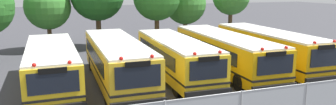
% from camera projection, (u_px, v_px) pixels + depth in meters
% --- Properties ---
extents(ground_plane, '(160.00, 160.00, 0.00)m').
position_uv_depth(ground_plane, '(173.00, 77.00, 20.14)').
color(ground_plane, '#38383D').
extents(school_bus_0, '(2.71, 9.69, 2.52)m').
position_uv_depth(school_bus_0, '(52.00, 65.00, 17.70)').
color(school_bus_0, yellow).
rests_on(school_bus_0, ground_plane).
extents(school_bus_1, '(2.63, 10.56, 2.66)m').
position_uv_depth(school_bus_1, '(117.00, 60.00, 18.69)').
color(school_bus_1, yellow).
rests_on(school_bus_1, ground_plane).
extents(school_bus_2, '(2.70, 9.82, 2.56)m').
position_uv_depth(school_bus_2, '(175.00, 56.00, 19.78)').
color(school_bus_2, yellow).
rests_on(school_bus_2, ground_plane).
extents(school_bus_3, '(2.89, 11.11, 2.62)m').
position_uv_depth(school_bus_3, '(224.00, 51.00, 21.18)').
color(school_bus_3, '#EAA80C').
rests_on(school_bus_3, ground_plane).
extents(school_bus_4, '(2.71, 10.49, 2.69)m').
position_uv_depth(school_bus_4, '(268.00, 47.00, 22.35)').
color(school_bus_4, '#EAA80C').
rests_on(school_bus_4, ground_plane).
extents(tree_1, '(3.96, 3.96, 5.83)m').
position_uv_depth(tree_1, '(49.00, 5.00, 28.10)').
color(tree_1, '#4C3823').
rests_on(tree_1, ground_plane).
extents(tree_4, '(4.09, 4.09, 5.92)m').
position_uv_depth(tree_4, '(185.00, 4.00, 32.00)').
color(tree_4, '#4C3823').
rests_on(tree_4, ground_plane).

